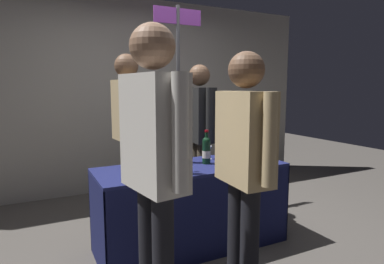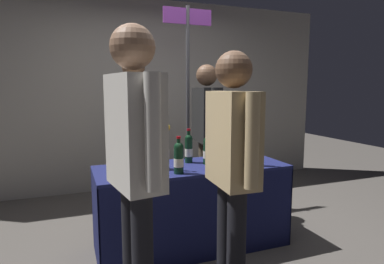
{
  "view_description": "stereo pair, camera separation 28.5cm",
  "coord_description": "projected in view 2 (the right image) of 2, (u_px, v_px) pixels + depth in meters",
  "views": [
    {
      "loc": [
        -1.27,
        -2.53,
        1.43
      ],
      "look_at": [
        0.0,
        0.0,
        1.04
      ],
      "focal_mm": 30.76,
      "sensor_mm": 36.0,
      "label": 1
    },
    {
      "loc": [
        -1.01,
        -2.64,
        1.43
      ],
      "look_at": [
        0.0,
        0.0,
        1.04
      ],
      "focal_mm": 30.76,
      "sensor_mm": 36.0,
      "label": 2
    }
  ],
  "objects": [
    {
      "name": "display_bottle_2",
      "position": [
        189.0,
        148.0,
        3.0
      ],
      "size": [
        0.07,
        0.07,
        0.31
      ],
      "color": "black",
      "rests_on": "tasting_table"
    },
    {
      "name": "display_bottle_1",
      "position": [
        179.0,
        157.0,
        2.62
      ],
      "size": [
        0.08,
        0.08,
        0.3
      ],
      "color": "black",
      "rests_on": "tasting_table"
    },
    {
      "name": "flower_vase",
      "position": [
        164.0,
        155.0,
        2.75
      ],
      "size": [
        0.09,
        0.11,
        0.39
      ],
      "color": "silver",
      "rests_on": "tasting_table"
    },
    {
      "name": "tasting_table",
      "position": [
        192.0,
        191.0,
        2.93
      ],
      "size": [
        1.68,
        0.63,
        0.74
      ],
      "color": "#191E51",
      "rests_on": "ground_plane"
    },
    {
      "name": "taster_foreground_left",
      "position": [
        135.0,
        154.0,
        1.8
      ],
      "size": [
        0.27,
        0.58,
        1.76
      ],
      "rotation": [
        0.0,
        0.0,
        1.73
      ],
      "color": "black",
      "rests_on": "ground_plane"
    },
    {
      "name": "vendor_presenter",
      "position": [
        206.0,
        126.0,
        3.62
      ],
      "size": [
        0.24,
        0.61,
        1.67
      ],
      "rotation": [
        0.0,
        0.0,
        -1.65
      ],
      "color": "#4C4233",
      "rests_on": "ground_plane"
    },
    {
      "name": "wine_glass_near_vendor",
      "position": [
        211.0,
        150.0,
        3.14
      ],
      "size": [
        0.07,
        0.07,
        0.13
      ],
      "color": "silver",
      "rests_on": "tasting_table"
    },
    {
      "name": "back_partition",
      "position": [
        142.0,
        95.0,
        4.67
      ],
      "size": [
        5.68,
        0.12,
        2.64
      ],
      "primitive_type": "cube",
      "color": "#9E998E",
      "rests_on": "ground_plane"
    },
    {
      "name": "display_bottle_4",
      "position": [
        207.0,
        150.0,
        2.95
      ],
      "size": [
        0.08,
        0.08,
        0.31
      ],
      "color": "black",
      "rests_on": "tasting_table"
    },
    {
      "name": "vendor_assistant",
      "position": [
        135.0,
        121.0,
        3.47
      ],
      "size": [
        0.24,
        0.6,
        1.76
      ],
      "rotation": [
        0.0,
        0.0,
        -1.5
      ],
      "color": "black",
      "rests_on": "ground_plane"
    },
    {
      "name": "display_bottle_0",
      "position": [
        240.0,
        147.0,
        3.09
      ],
      "size": [
        0.07,
        0.07,
        0.31
      ],
      "color": "#192333",
      "rests_on": "tasting_table"
    },
    {
      "name": "taster_foreground_right",
      "position": [
        232.0,
        159.0,
        2.05
      ],
      "size": [
        0.23,
        0.57,
        1.65
      ],
      "rotation": [
        0.0,
        0.0,
        1.52
      ],
      "color": "black",
      "rests_on": "ground_plane"
    },
    {
      "name": "booth_signpost",
      "position": [
        188.0,
        83.0,
        3.92
      ],
      "size": [
        0.59,
        0.04,
        2.37
      ],
      "color": "#47474C",
      "rests_on": "ground_plane"
    },
    {
      "name": "featured_wine_bottle",
      "position": [
        255.0,
        149.0,
        2.88
      ],
      "size": [
        0.07,
        0.07,
        0.35
      ],
      "color": "black",
      "rests_on": "tasting_table"
    },
    {
      "name": "display_bottle_3",
      "position": [
        126.0,
        151.0,
        2.87
      ],
      "size": [
        0.07,
        0.07,
        0.32
      ],
      "color": "#38230F",
      "rests_on": "tasting_table"
    },
    {
      "name": "ground_plane",
      "position": [
        192.0,
        245.0,
        3.0
      ],
      "size": [
        12.0,
        12.0,
        0.0
      ],
      "primitive_type": "plane",
      "color": "#514C47"
    }
  ]
}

